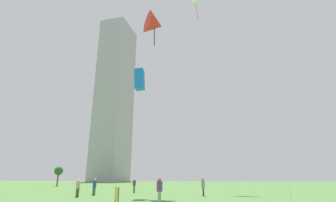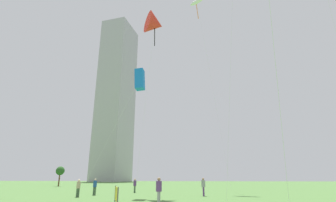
{
  "view_description": "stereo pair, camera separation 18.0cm",
  "coord_description": "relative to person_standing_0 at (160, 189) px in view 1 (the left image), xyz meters",
  "views": [
    {
      "loc": [
        4.01,
        -13.15,
        1.7
      ],
      "look_at": [
        0.66,
        9.82,
        9.01
      ],
      "focal_mm": 26.26,
      "sensor_mm": 36.0,
      "label": 1
    },
    {
      "loc": [
        4.19,
        -13.12,
        1.7
      ],
      "look_at": [
        0.66,
        9.82,
        9.01
      ],
      "focal_mm": 26.26,
      "sensor_mm": 36.0,
      "label": 2
    }
  ],
  "objects": [
    {
      "name": "person_standing_6",
      "position": [
        -5.62,
        13.72,
        -0.06
      ],
      "size": [
        0.37,
        0.37,
        1.65
      ],
      "rotation": [
        0.0,
        0.0,
        5.35
      ],
      "color": "#3F593F",
      "rests_on": "ground"
    },
    {
      "name": "person_standing_3",
      "position": [
        -8.54,
        8.76,
        -0.05
      ],
      "size": [
        0.37,
        0.37,
        1.66
      ],
      "rotation": [
        0.0,
        0.0,
        3.26
      ],
      "color": "#3F593F",
      "rests_on": "ground"
    },
    {
      "name": "person_standing_2",
      "position": [
        -8.84,
        5.82,
        -0.08
      ],
      "size": [
        0.36,
        0.36,
        1.61
      ],
      "rotation": [
        0.0,
        0.0,
        4.04
      ],
      "color": "#3F593F",
      "rests_on": "ground"
    },
    {
      "name": "event_banner",
      "position": [
        -3.23,
        0.8,
        -0.4
      ],
      "size": [
        1.33,
        3.0,
        1.14
      ],
      "color": "#4C4C4C",
      "rests_on": "ground"
    },
    {
      "name": "distant_highrise_0",
      "position": [
        -47.25,
        112.5,
        45.56
      ],
      "size": [
        17.63,
        22.51,
        93.14
      ],
      "primitive_type": "cube",
      "rotation": [
        0.0,
        0.0,
        -0.13
      ],
      "color": "#A8A8AD",
      "rests_on": "ground"
    },
    {
      "name": "person_standing_0",
      "position": [
        0.0,
        0.0,
        0.0
      ],
      "size": [
        0.39,
        0.39,
        1.75
      ],
      "rotation": [
        0.0,
        0.0,
        4.58
      ],
      "color": "gray",
      "rests_on": "ground"
    },
    {
      "name": "person_standing_1",
      "position": [
        2.8,
        9.06,
        -0.01
      ],
      "size": [
        0.38,
        0.38,
        1.73
      ],
      "rotation": [
        0.0,
        0.0,
        4.61
      ],
      "color": "#593372",
      "rests_on": "ground"
    },
    {
      "name": "kite_flying_4",
      "position": [
        -2.79,
        10.57,
        20.42
      ],
      "size": [
        4.89,
        6.11,
        23.04
      ],
      "color": "silver",
      "rests_on": "ground"
    },
    {
      "name": "kite_flying_0",
      "position": [
        -3.88,
        8.01,
        11.41
      ],
      "size": [
        8.11,
        3.73,
        13.68
      ],
      "color": "silver",
      "rests_on": "ground"
    },
    {
      "name": "park_tree_0",
      "position": [
        -29.44,
        35.86,
        2.22
      ],
      "size": [
        1.86,
        1.86,
        4.24
      ],
      "color": "brown",
      "rests_on": "ground"
    },
    {
      "name": "kite_flying_1",
      "position": [
        2.8,
        20.52,
        31.33
      ],
      "size": [
        5.1,
        1.19,
        33.2
      ],
      "color": "silver",
      "rests_on": "ground"
    }
  ]
}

